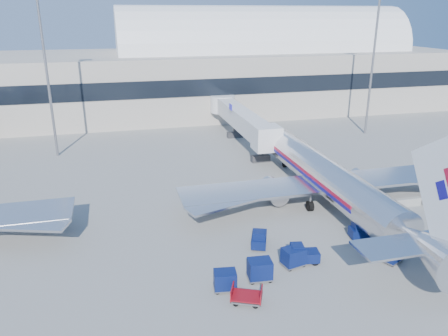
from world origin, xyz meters
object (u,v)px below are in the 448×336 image
object	(u,v)px
jetbridge_near	(239,117)
barrier_mid	(434,199)
mast_west	(44,50)
tug_left	(259,238)
cart_train_a	(293,257)
cart_solo_far	(440,251)
mast_east	(375,44)
tug_lead	(302,254)
cart_open_red	(247,297)
airliner_main	(330,179)
cart_solo_near	(392,252)
cart_train_b	(260,269)
tug_right	(363,230)
cart_train_c	(225,280)
barrier_near	(407,202)

from	to	relation	value
jetbridge_near	barrier_mid	xyz separation A→B (m)	(13.70, -28.81, -3.48)
mast_west	tug_left	bearing A→B (deg)	-58.21
cart_train_a	cart_solo_far	size ratio (longest dim) A/B	1.14
mast_east	tug_left	world-z (taller)	mast_east
barrier_mid	tug_lead	distance (m)	20.30
barrier_mid	cart_open_red	world-z (taller)	barrier_mid
airliner_main	tug_left	size ratio (longest dim) A/B	13.13
barrier_mid	cart_solo_near	world-z (taller)	cart_solo_near
cart_solo_near	cart_train_b	bearing A→B (deg)	153.84
cart_solo_near	cart_solo_far	xyz separation A→B (m)	(4.00, -0.81, -0.04)
cart_train_b	mast_east	bearing A→B (deg)	54.17
mast_west	cart_train_b	bearing A→B (deg)	-63.69
tug_lead	tug_right	xyz separation A→B (m)	(7.09, 2.51, -0.01)
cart_train_b	cart_open_red	distance (m)	3.11
cart_solo_far	cart_open_red	size ratio (longest dim) A/B	0.70
cart_open_red	tug_lead	bearing A→B (deg)	57.75
barrier_mid	cart_train_a	size ratio (longest dim) A/B	1.45
cart_train_c	cart_solo_far	world-z (taller)	cart_train_c
mast_east	cart_train_c	size ratio (longest dim) A/B	11.99
tug_left	cart_train_c	distance (m)	7.14
mast_west	barrier_near	bearing A→B (deg)	-36.38
mast_east	cart_open_red	bearing A→B (deg)	-130.29
cart_solo_near	cart_open_red	size ratio (longest dim) A/B	0.83
cart_solo_near	cart_train_a	bearing A→B (deg)	145.39
tug_lead	cart_train_c	size ratio (longest dim) A/B	1.45
tug_left	cart_solo_far	world-z (taller)	tug_left
mast_west	cart_train_a	size ratio (longest dim) A/B	10.95
barrier_mid	cart_solo_far	world-z (taller)	cart_solo_far
mast_west	tug_lead	xyz separation A→B (m)	(22.46, -35.57, -14.03)
mast_west	tug_lead	world-z (taller)	mast_west
airliner_main	barrier_near	bearing A→B (deg)	-17.39
airliner_main	cart_solo_near	size ratio (longest dim) A/B	17.14
tug_right	tug_left	world-z (taller)	tug_left
cart_solo_far	mast_east	bearing A→B (deg)	60.99
barrier_mid	tug_left	distance (m)	21.79
jetbridge_near	cart_train_a	size ratio (longest dim) A/B	13.33
tug_lead	barrier_near	bearing A→B (deg)	35.62
airliner_main	cart_open_red	world-z (taller)	airliner_main
barrier_mid	tug_lead	world-z (taller)	tug_lead
tug_right	barrier_mid	bearing A→B (deg)	30.73
tug_left	barrier_mid	bearing A→B (deg)	-57.63
airliner_main	cart_open_red	size ratio (longest dim) A/B	14.27
jetbridge_near	mast_west	xyz separation A→B (m)	(-27.60, -0.81, 10.86)
mast_west	cart_train_a	world-z (taller)	mast_west
barrier_mid	cart_train_b	distance (m)	24.70
barrier_near	tug_lead	world-z (taller)	tug_lead
tug_right	cart_train_c	xyz separation A→B (m)	(-14.17, -4.59, 0.07)
cart_train_c	cart_solo_near	size ratio (longest dim) A/B	0.87
mast_east	barrier_near	world-z (taller)	mast_east
airliner_main	mast_west	xyz separation A→B (m)	(-30.00, 25.49, 11.87)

